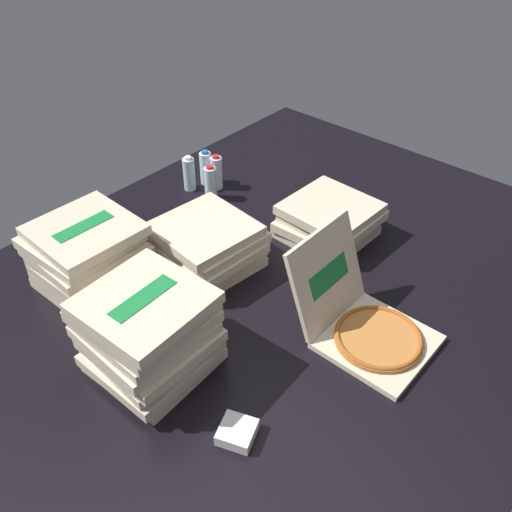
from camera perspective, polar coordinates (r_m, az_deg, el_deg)
ground_plane at (r=2.46m, az=1.58°, el=-3.80°), size 3.20×2.40×0.02m
open_pizza_box at (r=2.25m, az=11.22°, el=-6.75°), size 0.40×0.55×0.41m
pizza_stack_center_near at (r=2.06m, az=-11.22°, el=-7.93°), size 0.44×0.44×0.37m
pizza_stack_center_far at (r=2.53m, az=-5.04°, el=1.13°), size 0.46×0.46×0.23m
pizza_stack_right_mid at (r=2.75m, az=7.63°, el=3.76°), size 0.43×0.44×0.18m
pizza_stack_left_mid at (r=2.50m, az=-17.17°, el=-0.03°), size 0.44×0.43×0.33m
water_bottle_0 at (r=3.12m, az=-4.17°, el=8.72°), size 0.07×0.07×0.21m
water_bottle_1 at (r=3.12m, az=-7.02°, el=8.55°), size 0.07×0.07×0.21m
water_bottle_2 at (r=3.17m, az=-5.29°, el=9.19°), size 0.07×0.07×0.21m
water_bottle_3 at (r=3.02m, az=-4.79°, el=7.62°), size 0.07×0.07×0.21m
napkin_pile at (r=1.96m, az=-1.99°, el=-17.96°), size 0.16×0.16×0.05m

